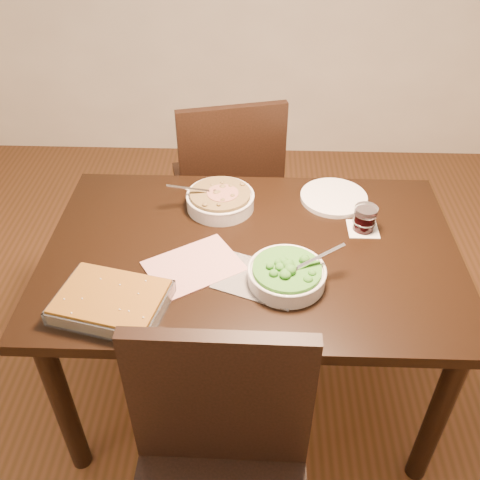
{
  "coord_description": "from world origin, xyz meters",
  "views": [
    {
      "loc": [
        0.01,
        -1.39,
        1.91
      ],
      "look_at": [
        -0.04,
        -0.02,
        0.8
      ],
      "focal_mm": 40.0,
      "sensor_mm": 36.0,
      "label": 1
    }
  ],
  "objects_px": {
    "dinner_plate": "(334,197)",
    "chair_far": "(228,182)",
    "stew_bowl": "(220,199)",
    "broccoli_bowl": "(287,274)",
    "table": "(251,269)",
    "wine_tumbler": "(365,218)",
    "baking_dish": "(111,302)"
  },
  "relations": [
    {
      "from": "wine_tumbler",
      "to": "dinner_plate",
      "type": "xyz_separation_m",
      "value": [
        -0.09,
        0.18,
        -0.04
      ]
    },
    {
      "from": "wine_tumbler",
      "to": "stew_bowl",
      "type": "bearing_deg",
      "value": 166.95
    },
    {
      "from": "dinner_plate",
      "to": "chair_far",
      "type": "bearing_deg",
      "value": 135.49
    },
    {
      "from": "table",
      "to": "wine_tumbler",
      "type": "distance_m",
      "value": 0.43
    },
    {
      "from": "baking_dish",
      "to": "broccoli_bowl",
      "type": "bearing_deg",
      "value": 27.59
    },
    {
      "from": "dinner_plate",
      "to": "chair_far",
      "type": "xyz_separation_m",
      "value": [
        -0.43,
        0.42,
        -0.21
      ]
    },
    {
      "from": "broccoli_bowl",
      "to": "chair_far",
      "type": "distance_m",
      "value": 0.94
    },
    {
      "from": "broccoli_bowl",
      "to": "wine_tumbler",
      "type": "relative_size",
      "value": 2.99
    },
    {
      "from": "dinner_plate",
      "to": "stew_bowl",
      "type": "bearing_deg",
      "value": -171.44
    },
    {
      "from": "chair_far",
      "to": "wine_tumbler",
      "type": "bearing_deg",
      "value": 116.34
    },
    {
      "from": "table",
      "to": "baking_dish",
      "type": "bearing_deg",
      "value": -144.35
    },
    {
      "from": "broccoli_bowl",
      "to": "baking_dish",
      "type": "distance_m",
      "value": 0.54
    },
    {
      "from": "chair_far",
      "to": "stew_bowl",
      "type": "bearing_deg",
      "value": 76.11
    },
    {
      "from": "dinner_plate",
      "to": "chair_far",
      "type": "relative_size",
      "value": 0.26
    },
    {
      "from": "broccoli_bowl",
      "to": "dinner_plate",
      "type": "xyz_separation_m",
      "value": [
        0.19,
        0.46,
        -0.02
      ]
    },
    {
      "from": "baking_dish",
      "to": "chair_far",
      "type": "distance_m",
      "value": 1.08
    },
    {
      "from": "table",
      "to": "stew_bowl",
      "type": "xyz_separation_m",
      "value": [
        -0.12,
        0.24,
        0.13
      ]
    },
    {
      "from": "stew_bowl",
      "to": "broccoli_bowl",
      "type": "bearing_deg",
      "value": -59.71
    },
    {
      "from": "stew_bowl",
      "to": "dinner_plate",
      "type": "height_order",
      "value": "stew_bowl"
    },
    {
      "from": "table",
      "to": "stew_bowl",
      "type": "height_order",
      "value": "stew_bowl"
    },
    {
      "from": "baking_dish",
      "to": "dinner_plate",
      "type": "xyz_separation_m",
      "value": [
        0.72,
        0.6,
        -0.02
      ]
    },
    {
      "from": "table",
      "to": "dinner_plate",
      "type": "relative_size",
      "value": 5.54
    },
    {
      "from": "wine_tumbler",
      "to": "chair_far",
      "type": "height_order",
      "value": "chair_far"
    },
    {
      "from": "broccoli_bowl",
      "to": "chair_far",
      "type": "height_order",
      "value": "chair_far"
    },
    {
      "from": "dinner_plate",
      "to": "broccoli_bowl",
      "type": "bearing_deg",
      "value": -112.82
    },
    {
      "from": "table",
      "to": "stew_bowl",
      "type": "bearing_deg",
      "value": 117.1
    },
    {
      "from": "broccoli_bowl",
      "to": "dinner_plate",
      "type": "height_order",
      "value": "broccoli_bowl"
    },
    {
      "from": "table",
      "to": "stew_bowl",
      "type": "relative_size",
      "value": 5.01
    },
    {
      "from": "stew_bowl",
      "to": "chair_far",
      "type": "distance_m",
      "value": 0.54
    },
    {
      "from": "broccoli_bowl",
      "to": "dinner_plate",
      "type": "relative_size",
      "value": 1.07
    },
    {
      "from": "broccoli_bowl",
      "to": "dinner_plate",
      "type": "distance_m",
      "value": 0.5
    },
    {
      "from": "stew_bowl",
      "to": "wine_tumbler",
      "type": "xyz_separation_m",
      "value": [
        0.51,
        -0.12,
        0.02
      ]
    }
  ]
}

